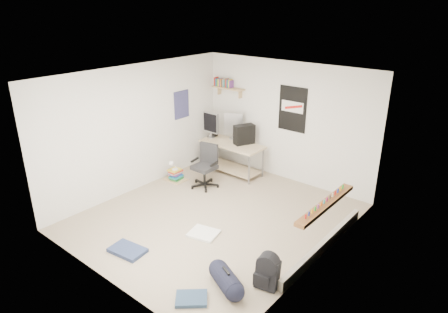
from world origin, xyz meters
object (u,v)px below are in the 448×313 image
Objects in this scene: duffel_bag at (226,279)px; book_stack at (175,173)px; backpack at (268,274)px; office_chair at (204,165)px; desk at (232,157)px.

duffel_bag is 3.62m from book_stack.
office_chair is at bearing 134.45° from backpack.
duffel_bag reaches higher than book_stack.
office_chair reaches higher than duffel_bag.
office_chair is 3.26m from backpack.
desk reaches higher than book_stack.
duffel_bag is (2.35, -3.06, -0.22)m from desk.
duffel_bag is at bearing -149.42° from backpack.
backpack is at bearing -45.39° from desk.
duffel_bag is at bearing -53.96° from office_chair.
backpack is (2.73, -1.75, -0.29)m from office_chair.
desk is 1.59× the size of office_chair.
duffel_bag is (-0.40, -0.38, -0.06)m from backpack.
backpack is 0.56m from duffel_bag.
backpack is at bearing 68.48° from duffel_bag.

